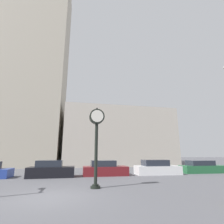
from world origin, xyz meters
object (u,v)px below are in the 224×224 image
object	(u,v)px
car_maroon	(105,169)
street_clock	(97,131)
car_black	(51,170)
car_white	(157,168)
car_green	(202,168)

from	to	relation	value
car_maroon	street_clock	bearing A→B (deg)	-102.84
car_black	car_white	distance (m)	10.12
street_clock	car_white	size ratio (longest dim) A/B	1.10
car_black	car_maroon	world-z (taller)	car_black
car_white	car_maroon	bearing A→B (deg)	-178.70
street_clock	car_maroon	distance (m)	6.98
car_black	car_white	size ratio (longest dim) A/B	0.88
car_maroon	car_green	distance (m)	10.74
street_clock	car_maroon	size ratio (longest dim) A/B	1.16
street_clock	car_white	xyz separation A→B (m)	(6.86, 6.01, -2.80)
street_clock	car_green	size ratio (longest dim) A/B	1.02
car_white	street_clock	bearing A→B (deg)	-135.57
car_white	car_green	world-z (taller)	car_white
car_black	car_maroon	xyz separation A→B (m)	(4.85, 0.31, -0.02)
car_maroon	car_black	bearing A→B (deg)	-174.78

